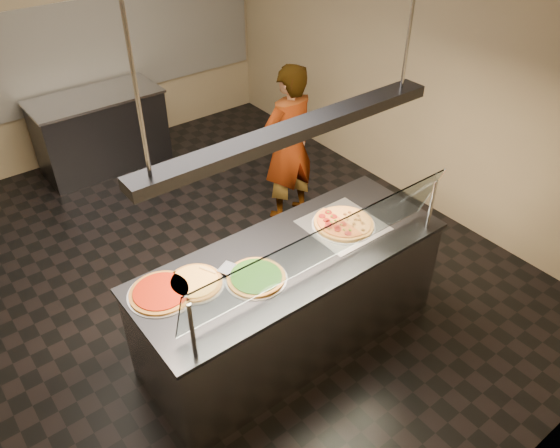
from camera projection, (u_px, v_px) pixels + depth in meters
ground at (216, 268)px, 5.38m from camera, size 5.00×6.00×0.02m
wall_back at (70, 37)px, 6.39m from camera, size 5.00×0.02×3.00m
wall_front at (537, 360)px, 2.56m from camera, size 5.00×0.02×3.00m
wall_right at (410, 63)px, 5.71m from camera, size 0.02×6.00×3.00m
tile_band at (75, 54)px, 6.49m from camera, size 4.90×0.02×1.20m
serving_counter at (291, 299)px, 4.36m from camera, size 2.47×0.94×0.93m
sneeze_guard at (324, 246)px, 3.69m from camera, size 2.23×0.18×0.54m
perforated_tray at (343, 225)px, 4.36m from camera, size 0.57×0.57×0.01m
half_pizza_pepperoni at (333, 227)px, 4.29m from camera, size 0.24×0.47×0.05m
half_pizza_sausage at (354, 218)px, 4.41m from camera, size 0.24×0.47×0.04m
pizza_spinach at (256, 277)px, 3.85m from camera, size 0.45×0.45×0.03m
pizza_cheese at (195, 282)px, 3.81m from camera, size 0.41×0.41×0.03m
pizza_tomato at (161, 292)px, 3.73m from camera, size 0.47×0.47×0.03m
pizza_spatula at (216, 270)px, 3.90m from camera, size 0.25×0.21×0.02m
prep_table at (101, 131)px, 6.70m from camera, size 1.53×0.74×0.93m
worker at (288, 145)px, 5.60m from camera, size 0.64×0.43×1.72m
heat_lamp_housing at (294, 131)px, 3.47m from camera, size 2.30×0.18×0.08m
lamp_rod_left at (136, 87)px, 2.66m from camera, size 0.02×0.02×1.01m
lamp_rod_right at (411, 15)px, 3.64m from camera, size 0.02×0.02×1.01m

